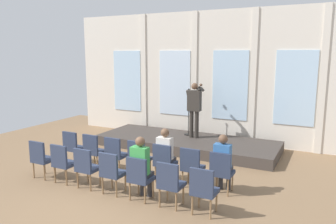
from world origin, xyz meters
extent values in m
plane|color=#846647|center=(0.00, 0.00, 0.00)|extent=(14.10, 14.10, 0.00)
cube|color=silver|center=(0.00, 5.42, 2.22)|extent=(10.22, 0.10, 4.44)
cube|color=silver|center=(-3.07, 5.36, 1.96)|extent=(1.20, 0.04, 2.30)
cube|color=silver|center=(-2.32, 5.37, 2.22)|extent=(0.20, 0.08, 4.44)
cube|color=silver|center=(-1.02, 5.36, 1.96)|extent=(1.20, 0.04, 2.30)
cube|color=silver|center=(-0.27, 5.37, 2.22)|extent=(0.20, 0.08, 4.44)
cube|color=silver|center=(1.02, 5.36, 1.96)|extent=(1.20, 0.04, 2.30)
cube|color=silver|center=(1.77, 5.37, 2.22)|extent=(0.20, 0.08, 4.44)
cube|color=silver|center=(3.07, 5.36, 1.96)|extent=(1.20, 0.04, 2.30)
cube|color=silver|center=(3.82, 5.37, 2.22)|extent=(0.20, 0.08, 4.44)
cube|color=#3F3833|center=(0.00, 4.10, 0.16)|extent=(5.77, 2.05, 0.31)
cylinder|color=#332D28|center=(0.08, 4.32, 0.75)|extent=(0.14, 0.14, 0.88)
cylinder|color=#332D28|center=(0.26, 4.32, 0.75)|extent=(0.14, 0.14, 0.88)
cube|color=#332D28|center=(0.17, 4.32, 1.52)|extent=(0.42, 0.22, 0.66)
cube|color=#B28C19|center=(0.17, 4.44, 1.60)|extent=(0.06, 0.01, 0.39)
sphere|color=brown|center=(0.17, 4.33, 1.98)|extent=(0.21, 0.21, 0.21)
cylinder|color=#332D28|center=(-0.07, 4.40, 1.63)|extent=(0.09, 0.28, 0.45)
cylinder|color=#332D28|center=(0.33, 4.45, 1.87)|extent=(0.15, 0.36, 0.15)
cylinder|color=#332D28|center=(0.28, 4.59, 1.91)|extent=(0.11, 0.34, 0.15)
sphere|color=brown|center=(0.19, 4.85, 1.99)|extent=(0.10, 0.10, 0.10)
cylinder|color=black|center=(-0.14, 4.59, 0.33)|extent=(0.28, 0.28, 0.03)
cylinder|color=black|center=(-0.14, 4.59, 1.07)|extent=(0.02, 0.02, 1.45)
sphere|color=#262626|center=(-0.14, 4.59, 1.83)|extent=(0.07, 0.07, 0.07)
cylinder|color=olive|center=(-1.91, 1.46, 0.20)|extent=(0.04, 0.04, 0.40)
cylinder|color=olive|center=(-2.27, 1.46, 0.20)|extent=(0.04, 0.04, 0.40)
cylinder|color=olive|center=(-1.91, 1.12, 0.20)|extent=(0.04, 0.04, 0.40)
cylinder|color=olive|center=(-2.27, 1.12, 0.20)|extent=(0.04, 0.04, 0.40)
cube|color=#2D3851|center=(-2.09, 1.29, 0.44)|extent=(0.46, 0.44, 0.08)
cube|color=#2D3851|center=(-2.09, 1.10, 0.71)|extent=(0.46, 0.06, 0.46)
cylinder|color=olive|center=(-1.22, 1.46, 0.20)|extent=(0.04, 0.04, 0.40)
cylinder|color=olive|center=(-1.58, 1.46, 0.20)|extent=(0.04, 0.04, 0.40)
cylinder|color=olive|center=(-1.22, 1.12, 0.20)|extent=(0.04, 0.04, 0.40)
cylinder|color=olive|center=(-1.58, 1.12, 0.20)|extent=(0.04, 0.04, 0.40)
cube|color=#2D3851|center=(-1.40, 1.29, 0.44)|extent=(0.46, 0.44, 0.08)
cube|color=#2D3851|center=(-1.40, 1.10, 0.71)|extent=(0.46, 0.06, 0.46)
cylinder|color=olive|center=(-0.52, 1.46, 0.20)|extent=(0.04, 0.04, 0.40)
cylinder|color=olive|center=(-0.88, 1.46, 0.20)|extent=(0.04, 0.04, 0.40)
cylinder|color=olive|center=(-0.52, 1.12, 0.20)|extent=(0.04, 0.04, 0.40)
cylinder|color=olive|center=(-0.88, 1.12, 0.20)|extent=(0.04, 0.04, 0.40)
cube|color=#2D3851|center=(-0.70, 1.29, 0.44)|extent=(0.46, 0.44, 0.08)
cube|color=#2D3851|center=(-0.70, 1.10, 0.71)|extent=(0.46, 0.06, 0.46)
cylinder|color=olive|center=(0.18, 1.46, 0.20)|extent=(0.04, 0.04, 0.40)
cylinder|color=olive|center=(-0.18, 1.46, 0.20)|extent=(0.04, 0.04, 0.40)
cylinder|color=olive|center=(0.18, 1.12, 0.20)|extent=(0.04, 0.04, 0.40)
cylinder|color=olive|center=(-0.18, 1.12, 0.20)|extent=(0.04, 0.04, 0.40)
cube|color=#2D3851|center=(0.00, 1.29, 0.44)|extent=(0.46, 0.44, 0.08)
cube|color=#2D3851|center=(0.00, 1.10, 0.71)|extent=(0.46, 0.06, 0.46)
cylinder|color=olive|center=(0.88, 1.46, 0.20)|extent=(0.04, 0.04, 0.40)
cylinder|color=olive|center=(0.52, 1.46, 0.20)|extent=(0.04, 0.04, 0.40)
cylinder|color=olive|center=(0.88, 1.12, 0.20)|extent=(0.04, 0.04, 0.40)
cylinder|color=olive|center=(0.52, 1.12, 0.20)|extent=(0.04, 0.04, 0.40)
cube|color=#2D3851|center=(0.70, 1.29, 0.44)|extent=(0.46, 0.44, 0.08)
cube|color=#2D3851|center=(0.70, 1.10, 0.71)|extent=(0.46, 0.06, 0.46)
cylinder|color=#2D2D33|center=(0.61, 1.47, 0.22)|extent=(0.10, 0.10, 0.44)
cylinder|color=#2D2D33|center=(0.79, 1.47, 0.22)|extent=(0.10, 0.10, 0.44)
cube|color=#2D2D33|center=(0.70, 1.35, 0.50)|extent=(0.34, 0.36, 0.12)
cube|color=silver|center=(0.70, 1.24, 0.82)|extent=(0.36, 0.20, 0.52)
sphere|color=brown|center=(0.70, 1.26, 1.19)|extent=(0.20, 0.20, 0.20)
cylinder|color=olive|center=(1.58, 1.46, 0.20)|extent=(0.04, 0.04, 0.40)
cylinder|color=olive|center=(1.22, 1.46, 0.20)|extent=(0.04, 0.04, 0.40)
cylinder|color=olive|center=(1.58, 1.12, 0.20)|extent=(0.04, 0.04, 0.40)
cylinder|color=olive|center=(1.22, 1.12, 0.20)|extent=(0.04, 0.04, 0.40)
cube|color=#2D3851|center=(1.40, 1.29, 0.44)|extent=(0.46, 0.44, 0.08)
cube|color=#2D3851|center=(1.40, 1.10, 0.71)|extent=(0.46, 0.06, 0.46)
cylinder|color=olive|center=(2.27, 1.46, 0.20)|extent=(0.04, 0.04, 0.40)
cylinder|color=olive|center=(1.91, 1.46, 0.20)|extent=(0.04, 0.04, 0.40)
cylinder|color=olive|center=(2.27, 1.12, 0.20)|extent=(0.04, 0.04, 0.40)
cylinder|color=olive|center=(1.91, 1.12, 0.20)|extent=(0.04, 0.04, 0.40)
cube|color=#2D3851|center=(2.09, 1.29, 0.44)|extent=(0.46, 0.44, 0.08)
cube|color=#2D3851|center=(2.09, 1.10, 0.71)|extent=(0.46, 0.06, 0.46)
cylinder|color=#2D2D33|center=(2.00, 1.47, 0.22)|extent=(0.10, 0.10, 0.44)
cylinder|color=#2D2D33|center=(2.18, 1.47, 0.22)|extent=(0.10, 0.10, 0.44)
cube|color=#2D2D33|center=(2.09, 1.35, 0.50)|extent=(0.34, 0.36, 0.12)
cube|color=#3366A5|center=(2.09, 1.24, 0.83)|extent=(0.36, 0.20, 0.54)
sphere|color=brown|center=(2.09, 1.26, 1.21)|extent=(0.20, 0.20, 0.20)
cylinder|color=olive|center=(-1.91, 0.36, 0.20)|extent=(0.04, 0.04, 0.40)
cylinder|color=olive|center=(-2.27, 0.36, 0.20)|extent=(0.04, 0.04, 0.40)
cylinder|color=olive|center=(-1.91, 0.02, 0.20)|extent=(0.04, 0.04, 0.40)
cylinder|color=olive|center=(-2.27, 0.02, 0.20)|extent=(0.04, 0.04, 0.40)
cube|color=#2D3851|center=(-2.09, 0.19, 0.44)|extent=(0.46, 0.44, 0.08)
cube|color=#2D3851|center=(-2.09, 0.00, 0.71)|extent=(0.46, 0.06, 0.46)
cylinder|color=olive|center=(-1.22, 0.36, 0.20)|extent=(0.04, 0.04, 0.40)
cylinder|color=olive|center=(-1.58, 0.36, 0.20)|extent=(0.04, 0.04, 0.40)
cylinder|color=olive|center=(-1.22, 0.02, 0.20)|extent=(0.04, 0.04, 0.40)
cylinder|color=olive|center=(-1.58, 0.02, 0.20)|extent=(0.04, 0.04, 0.40)
cube|color=#2D3851|center=(-1.40, 0.19, 0.44)|extent=(0.46, 0.44, 0.08)
cube|color=#2D3851|center=(-1.40, 0.00, 0.71)|extent=(0.46, 0.06, 0.46)
cylinder|color=olive|center=(-0.52, 0.36, 0.20)|extent=(0.04, 0.04, 0.40)
cylinder|color=olive|center=(-0.88, 0.36, 0.20)|extent=(0.04, 0.04, 0.40)
cylinder|color=olive|center=(-0.52, 0.02, 0.20)|extent=(0.04, 0.04, 0.40)
cylinder|color=olive|center=(-0.88, 0.02, 0.20)|extent=(0.04, 0.04, 0.40)
cube|color=#2D3851|center=(-0.70, 0.19, 0.44)|extent=(0.46, 0.44, 0.08)
cube|color=#2D3851|center=(-0.70, 0.00, 0.71)|extent=(0.46, 0.06, 0.46)
cylinder|color=olive|center=(0.18, 0.36, 0.20)|extent=(0.04, 0.04, 0.40)
cylinder|color=olive|center=(-0.18, 0.36, 0.20)|extent=(0.04, 0.04, 0.40)
cylinder|color=olive|center=(0.18, 0.02, 0.20)|extent=(0.04, 0.04, 0.40)
cylinder|color=olive|center=(-0.18, 0.02, 0.20)|extent=(0.04, 0.04, 0.40)
cube|color=#2D3851|center=(0.00, 0.19, 0.44)|extent=(0.46, 0.44, 0.08)
cube|color=#2D3851|center=(0.00, 0.00, 0.71)|extent=(0.46, 0.06, 0.46)
cylinder|color=olive|center=(0.88, 0.36, 0.20)|extent=(0.04, 0.04, 0.40)
cylinder|color=olive|center=(0.52, 0.36, 0.20)|extent=(0.04, 0.04, 0.40)
cylinder|color=olive|center=(0.88, 0.02, 0.20)|extent=(0.04, 0.04, 0.40)
cylinder|color=olive|center=(0.52, 0.02, 0.20)|extent=(0.04, 0.04, 0.40)
cube|color=#2D3851|center=(0.70, 0.19, 0.44)|extent=(0.46, 0.44, 0.08)
cube|color=#2D3851|center=(0.70, 0.00, 0.71)|extent=(0.46, 0.06, 0.46)
cylinder|color=#2D2D33|center=(0.61, 0.37, 0.22)|extent=(0.10, 0.10, 0.44)
cylinder|color=#2D2D33|center=(0.79, 0.37, 0.22)|extent=(0.10, 0.10, 0.44)
cube|color=#2D2D33|center=(0.70, 0.25, 0.50)|extent=(0.34, 0.36, 0.12)
cube|color=green|center=(0.70, 0.14, 0.85)|extent=(0.36, 0.20, 0.58)
sphere|color=brown|center=(0.70, 0.16, 1.25)|extent=(0.20, 0.20, 0.20)
cylinder|color=olive|center=(1.58, 0.36, 0.20)|extent=(0.04, 0.04, 0.40)
cylinder|color=olive|center=(1.22, 0.36, 0.20)|extent=(0.04, 0.04, 0.40)
cylinder|color=olive|center=(1.58, 0.02, 0.20)|extent=(0.04, 0.04, 0.40)
cylinder|color=olive|center=(1.22, 0.02, 0.20)|extent=(0.04, 0.04, 0.40)
cube|color=#2D3851|center=(1.40, 0.19, 0.44)|extent=(0.46, 0.44, 0.08)
cube|color=#2D3851|center=(1.40, 0.00, 0.71)|extent=(0.46, 0.06, 0.46)
cylinder|color=olive|center=(2.27, 0.36, 0.20)|extent=(0.04, 0.04, 0.40)
cylinder|color=olive|center=(1.91, 0.36, 0.20)|extent=(0.04, 0.04, 0.40)
cylinder|color=olive|center=(2.27, 0.02, 0.20)|extent=(0.04, 0.04, 0.40)
cylinder|color=olive|center=(1.91, 0.02, 0.20)|extent=(0.04, 0.04, 0.40)
cube|color=#2D3851|center=(2.09, 0.19, 0.44)|extent=(0.46, 0.44, 0.08)
cube|color=#2D3851|center=(2.09, 0.00, 0.71)|extent=(0.46, 0.06, 0.46)
camera|label=1|loc=(4.10, -5.35, 3.00)|focal=35.21mm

